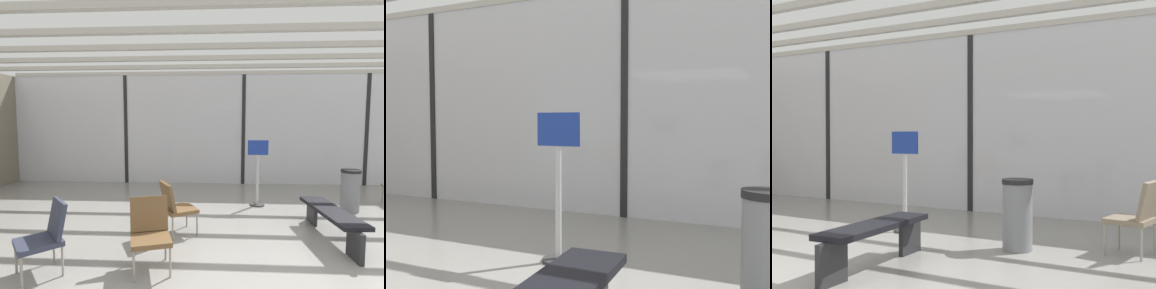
# 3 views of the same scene
# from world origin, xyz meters

# --- Properties ---
(glass_curtain_wall) EXTENTS (14.00, 0.08, 3.21)m
(glass_curtain_wall) POSITION_xyz_m (0.00, 5.20, 1.60)
(glass_curtain_wall) COLOR silver
(glass_curtain_wall) RESTS_ON ground
(window_mullion_0) EXTENTS (0.10, 0.12, 3.21)m
(window_mullion_0) POSITION_xyz_m (-3.50, 5.20, 1.60)
(window_mullion_0) COLOR black
(window_mullion_0) RESTS_ON ground
(window_mullion_1) EXTENTS (0.10, 0.12, 3.21)m
(window_mullion_1) POSITION_xyz_m (0.00, 5.20, 1.60)
(window_mullion_1) COLOR black
(window_mullion_1) RESTS_ON ground
(parked_airplane) EXTENTS (13.30, 3.99, 3.99)m
(parked_airplane) POSITION_xyz_m (1.63, 9.41, 1.99)
(parked_airplane) COLOR #B2BCD6
(parked_airplane) RESTS_ON ground
(trash_bin) EXTENTS (0.38, 0.38, 0.86)m
(trash_bin) POSITION_xyz_m (1.90, 2.79, 0.43)
(trash_bin) COLOR slate
(trash_bin) RESTS_ON ground
(info_sign) EXTENTS (0.44, 0.32, 1.44)m
(info_sign) POSITION_xyz_m (0.05, 3.06, 0.68)
(info_sign) COLOR #333333
(info_sign) RESTS_ON ground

